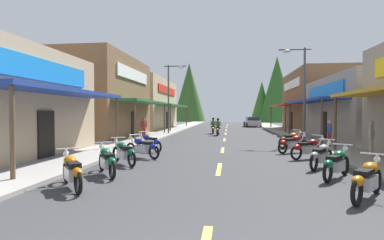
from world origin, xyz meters
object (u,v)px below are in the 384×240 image
object	(u,v)px
motorcycle_parked_right_0	(367,179)
motorcycle_parked_left_2	(124,152)
motorcycle_parked_right_2	(321,155)
motorcycle_parked_left_0	(72,170)
motorcycle_parked_left_3	(142,147)
motorcycle_parked_right_1	(337,163)
pedestrian_browsing	(371,137)
motorcycle_parked_left_4	(149,142)
streetlamp_right	(300,81)
motorcycle_parked_right_5	(291,139)
rider_cruising_lead	(218,128)
motorcycle_parked_right_3	(309,148)
motorcycle_parked_left_1	(107,160)
pedestrian_strolling	(329,132)
parked_car_curbside	(252,122)
pedestrian_by_shop	(144,127)
motorcycle_parked_right_4	(293,143)
rider_cruising_trailing	(213,127)

from	to	relation	value
motorcycle_parked_right_0	motorcycle_parked_left_2	world-z (taller)	same
motorcycle_parked_right_0	motorcycle_parked_right_2	size ratio (longest dim) A/B	0.97
motorcycle_parked_left_0	motorcycle_parked_left_3	size ratio (longest dim) A/B	0.90
motorcycle_parked_right_1	motorcycle_parked_left_0	bearing A→B (deg)	142.70
motorcycle_parked_left_2	pedestrian_browsing	xyz separation A→B (m)	(10.32, 2.92, 0.48)
pedestrian_browsing	motorcycle_parked_left_0	bearing A→B (deg)	65.40
motorcycle_parked_left_4	pedestrian_browsing	xyz separation A→B (m)	(10.37, -1.00, 0.48)
motorcycle_parked_left_0	pedestrian_browsing	size ratio (longest dim) A/B	1.02
streetlamp_right	motorcycle_parked_left_4	xyz separation A→B (m)	(-8.67, -5.12, -3.56)
motorcycle_parked_right_0	motorcycle_parked_right_5	world-z (taller)	same
motorcycle_parked_right_1	rider_cruising_lead	distance (m)	17.53
motorcycle_parked_right_3	motorcycle_parked_left_3	bearing A→B (deg)	152.24
motorcycle_parked_left_1	motorcycle_parked_left_4	bearing A→B (deg)	-33.38
pedestrian_strolling	motorcycle_parked_right_5	bearing A→B (deg)	-175.54
motorcycle_parked_left_1	rider_cruising_lead	distance (m)	17.58
pedestrian_browsing	streetlamp_right	bearing A→B (deg)	-41.62
motorcycle_parked_right_1	parked_car_curbside	xyz separation A→B (m)	(-0.01, 33.87, 0.20)
motorcycle_parked_left_3	pedestrian_by_shop	distance (m)	9.78
motorcycle_parked_right_4	motorcycle_parked_left_0	bearing A→B (deg)	-169.04
motorcycle_parked_right_3	pedestrian_browsing	size ratio (longest dim) A/B	1.12
pedestrian_by_shop	parked_car_curbside	distance (m)	23.23
motorcycle_parked_right_2	pedestrian_strolling	size ratio (longest dim) A/B	1.12
motorcycle_parked_right_0	motorcycle_parked_left_2	size ratio (longest dim) A/B	1.07
motorcycle_parked_right_2	pedestrian_strolling	distance (m)	6.87
motorcycle_parked_right_4	pedestrian_by_shop	world-z (taller)	pedestrian_by_shop
motorcycle_parked_left_0	pedestrian_strolling	bearing A→B (deg)	-83.58
rider_cruising_trailing	pedestrian_strolling	xyz separation A→B (m)	(7.17, -11.00, 0.27)
rider_cruising_trailing	motorcycle_parked_left_1	bearing A→B (deg)	172.61
rider_cruising_trailing	pedestrian_by_shop	xyz separation A→B (m)	(-5.00, -6.40, 0.29)
motorcycle_parked_right_5	motorcycle_parked_left_2	size ratio (longest dim) A/B	1.05
motorcycle_parked_right_0	motorcycle_parked_right_3	distance (m)	6.17
motorcycle_parked_right_2	motorcycle_parked_right_4	world-z (taller)	same
streetlamp_right	rider_cruising_trailing	xyz separation A→B (m)	(-6.08, 8.53, -3.40)
rider_cruising_trailing	pedestrian_strolling	distance (m)	13.13
motorcycle_parked_right_3	motorcycle_parked_left_1	size ratio (longest dim) A/B	1.03
motorcycle_parked_right_2	motorcycle_parked_left_4	bearing A→B (deg)	98.41
pedestrian_browsing	parked_car_curbside	world-z (taller)	pedestrian_browsing
motorcycle_parked_right_1	motorcycle_parked_left_2	world-z (taller)	same
rider_cruising_trailing	motorcycle_parked_right_4	bearing A→B (deg)	-160.86
motorcycle_parked_right_0	motorcycle_parked_left_2	xyz separation A→B (m)	(-7.26, 3.84, 0.00)
motorcycle_parked_right_3	motorcycle_parked_right_2	bearing A→B (deg)	-125.31
motorcycle_parked_left_4	pedestrian_browsing	size ratio (longest dim) A/B	1.03
motorcycle_parked_left_1	parked_car_curbside	xyz separation A→B (m)	(7.16, 34.20, 0.20)
streetlamp_right	rider_cruising_trailing	size ratio (longest dim) A/B	2.91
rider_cruising_lead	rider_cruising_trailing	xyz separation A→B (m)	(-0.55, 2.21, 0.00)
motorcycle_parked_right_1	pedestrian_strolling	xyz separation A→B (m)	(2.38, 8.21, 0.44)
motorcycle_parked_left_2	motorcycle_parked_left_3	size ratio (longest dim) A/B	0.85
motorcycle_parked_left_2	rider_cruising_lead	xyz separation A→B (m)	(3.08, 15.36, 0.17)
motorcycle_parked_right_4	motorcycle_parked_right_3	bearing A→B (deg)	-119.00
motorcycle_parked_left_2	motorcycle_parked_left_4	world-z (taller)	same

